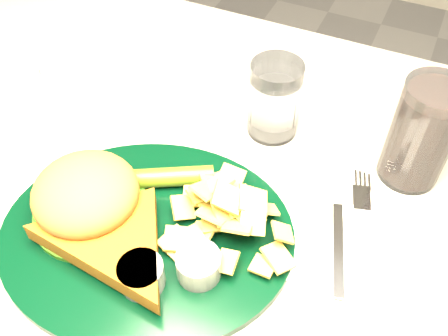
# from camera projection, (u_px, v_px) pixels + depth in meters

# --- Properties ---
(table) EXTENTS (1.20, 0.80, 0.75)m
(table) POSITION_uv_depth(u_px,v_px,m) (212.00, 317.00, 0.92)
(table) COLOR gray
(table) RESTS_ON ground
(dinner_plate) EXTENTS (0.42, 0.39, 0.08)m
(dinner_plate) POSITION_uv_depth(u_px,v_px,m) (144.00, 217.00, 0.56)
(dinner_plate) COLOR black
(dinner_plate) RESTS_ON table
(water_glass) EXTENTS (0.08, 0.08, 0.11)m
(water_glass) POSITION_uv_depth(u_px,v_px,m) (275.00, 99.00, 0.67)
(water_glass) COLOR white
(water_glass) RESTS_ON table
(cola_glass) EXTENTS (0.09, 0.09, 0.14)m
(cola_glass) POSITION_uv_depth(u_px,v_px,m) (422.00, 134.00, 0.61)
(cola_glass) COLOR black
(cola_glass) RESTS_ON table
(fork_napkin) EXTENTS (0.17, 0.20, 0.01)m
(fork_napkin) POSITION_uv_depth(u_px,v_px,m) (340.00, 242.00, 0.58)
(fork_napkin) COLOR white
(fork_napkin) RESTS_ON table
(ramekin) EXTENTS (0.05, 0.05, 0.03)m
(ramekin) POSITION_uv_depth(u_px,v_px,m) (52.00, 65.00, 0.80)
(ramekin) COLOR white
(ramekin) RESTS_ON table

